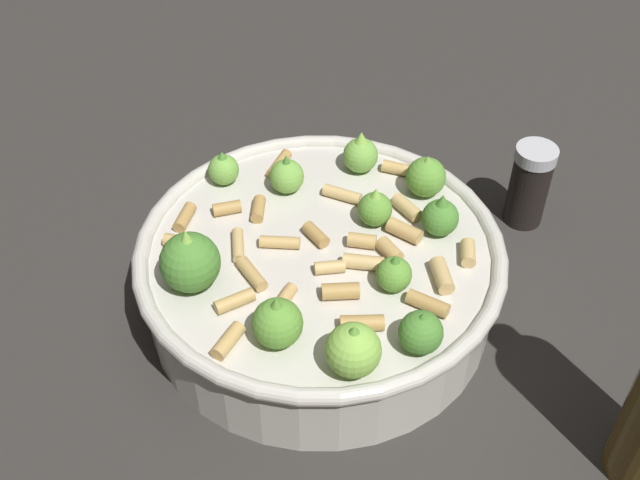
{
  "coord_description": "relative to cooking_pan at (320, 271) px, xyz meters",
  "views": [
    {
      "loc": [
        0.43,
        -0.13,
        0.51
      ],
      "look_at": [
        0.0,
        0.0,
        0.08
      ],
      "focal_mm": 44.27,
      "sensor_mm": 36.0,
      "label": 1
    }
  ],
  "objects": [
    {
      "name": "pepper_shaker",
      "position": [
        -0.05,
        0.22,
        -0.0
      ],
      "size": [
        0.04,
        0.04,
        0.08
      ],
      "color": "black",
      "rests_on": "ground"
    },
    {
      "name": "cooking_pan",
      "position": [
        0.0,
        0.0,
        0.0
      ],
      "size": [
        0.3,
        0.3,
        0.12
      ],
      "color": "beige",
      "rests_on": "ground"
    },
    {
      "name": "ground_plane",
      "position": [
        -0.0,
        0.0,
        -0.04
      ],
      "size": [
        2.4,
        2.4,
        0.0
      ],
      "primitive_type": "plane",
      "color": "#2D2B28"
    }
  ]
}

